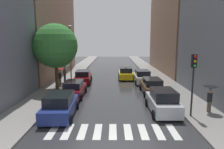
{
  "coord_description": "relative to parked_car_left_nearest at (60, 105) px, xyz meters",
  "views": [
    {
      "loc": [
        0.01,
        -9.29,
        5.38
      ],
      "look_at": [
        -0.14,
        19.12,
        0.72
      ],
      "focal_mm": 33.58,
      "sensor_mm": 36.0,
      "label": 1
    }
  ],
  "objects": [
    {
      "name": "street_tree_left",
      "position": [
        -2.24,
        7.64,
        4.0
      ],
      "size": [
        4.61,
        4.61,
        6.96
      ],
      "color": "#513823",
      "rests_on": "sidewalk_left"
    },
    {
      "name": "parked_car_right_nearest",
      "position": [
        7.5,
        0.83,
        0.04
      ],
      "size": [
        2.09,
        4.38,
        1.79
      ],
      "rotation": [
        0.0,
        0.0,
        1.58
      ],
      "color": "#B2B7BF",
      "rests_on": "ground"
    },
    {
      "name": "parked_car_left_third",
      "position": [
        -0.04,
        11.83,
        -0.03
      ],
      "size": [
        2.22,
        4.74,
        1.62
      ],
      "rotation": [
        0.0,
        0.0,
        1.61
      ],
      "color": "maroon",
      "rests_on": "ground"
    },
    {
      "name": "parked_car_right_third",
      "position": [
        7.46,
        11.84,
        -0.01
      ],
      "size": [
        2.11,
        4.45,
        1.66
      ],
      "rotation": [
        0.0,
        0.0,
        1.58
      ],
      "color": "silver",
      "rests_on": "ground"
    },
    {
      "name": "parked_car_right_second",
      "position": [
        7.73,
        6.53,
        -0.04
      ],
      "size": [
        2.09,
        4.66,
        1.58
      ],
      "rotation": [
        0.0,
        0.0,
        1.57
      ],
      "color": "brown",
      "rests_on": "ground"
    },
    {
      "name": "pedestrian_foreground",
      "position": [
        10.83,
        0.51,
        0.78
      ],
      "size": [
        1.04,
        1.04,
        1.92
      ],
      "rotation": [
        0.0,
        0.0,
        2.81
      ],
      "color": "brown",
      "rests_on": "sidewalk_right"
    },
    {
      "name": "building_right_mid",
      "position": [
        14.76,
        21.92,
        5.99
      ],
      "size": [
        6.0,
        18.98,
        13.56
      ],
      "primitive_type": "cube",
      "color": "#8C6B56",
      "rests_on": "ground"
    },
    {
      "name": "pedestrian_by_kerb",
      "position": [
        -2.45,
        9.73,
        0.78
      ],
      "size": [
        1.02,
        1.02,
        1.93
      ],
      "rotation": [
        0.0,
        0.0,
        2.96
      ],
      "color": "brown",
      "rests_on": "sidewalk_left"
    },
    {
      "name": "sidewalk_left",
      "position": [
        -2.74,
        18.96,
        -0.71
      ],
      "size": [
        3.0,
        72.0,
        0.15
      ],
      "primitive_type": "cube",
      "color": "gray",
      "rests_on": "ground"
    },
    {
      "name": "building_left_mid",
      "position": [
        -7.24,
        18.83,
        7.63
      ],
      "size": [
        6.0,
        21.42,
        16.83
      ],
      "primitive_type": "cube",
      "color": "#8C6B56",
      "rests_on": "ground"
    },
    {
      "name": "traffic_light_right_corner",
      "position": [
        9.21,
        -0.33,
        2.5
      ],
      "size": [
        0.3,
        0.42,
        4.3
      ],
      "color": "black",
      "rests_on": "sidewalk_right"
    },
    {
      "name": "crosswalk_stripes",
      "position": [
        3.76,
        -2.57,
        -0.78
      ],
      "size": [
        7.65,
        2.2,
        0.01
      ],
      "color": "silver",
      "rests_on": "ground"
    },
    {
      "name": "parked_car_left_nearest",
      "position": [
        0.0,
        0.0,
        0.0
      ],
      "size": [
        2.26,
        4.75,
        1.68
      ],
      "rotation": [
        0.0,
        0.0,
        1.6
      ],
      "color": "navy",
      "rests_on": "ground"
    },
    {
      "name": "ground_plane",
      "position": [
        3.76,
        18.96,
        -0.81
      ],
      "size": [
        28.0,
        72.0,
        0.04
      ],
      "primitive_type": "cube",
      "color": "#2F2F32"
    },
    {
      "name": "lamp_post_left",
      "position": [
        -1.79,
        12.96,
        3.45
      ],
      "size": [
        0.6,
        0.28,
        7.11
      ],
      "color": "#595B60",
      "rests_on": "sidewalk_left"
    },
    {
      "name": "sidewalk_right",
      "position": [
        10.26,
        18.96,
        -0.71
      ],
      "size": [
        3.0,
        72.0,
        0.15
      ],
      "primitive_type": "cube",
      "color": "gray",
      "rests_on": "ground"
    },
    {
      "name": "parked_car_left_second",
      "position": [
        -0.01,
        5.37,
        -0.07
      ],
      "size": [
        2.04,
        4.48,
        1.53
      ],
      "rotation": [
        0.0,
        0.0,
        1.56
      ],
      "color": "maroon",
      "rests_on": "ground"
    },
    {
      "name": "pedestrian_near_tree",
      "position": [
        -2.32,
        11.61,
        0.98
      ],
      "size": [
        1.18,
        1.18,
        2.12
      ],
      "rotation": [
        0.0,
        0.0,
        5.26
      ],
      "color": "navy",
      "rests_on": "sidewalk_left"
    },
    {
      "name": "taxi_midroad",
      "position": [
        5.55,
        14.72,
        -0.02
      ],
      "size": [
        2.15,
        4.43,
        1.81
      ],
      "rotation": [
        0.0,
        0.0,
        1.55
      ],
      "color": "yellow",
      "rests_on": "ground"
    }
  ]
}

